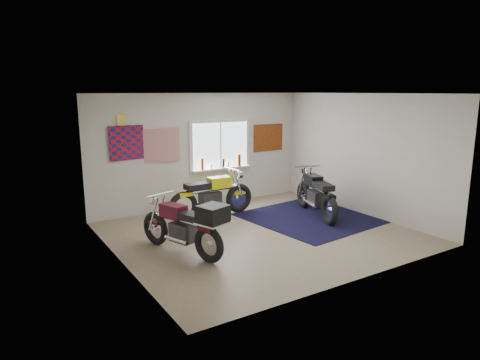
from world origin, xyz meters
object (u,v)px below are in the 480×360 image
navy_rug (310,217)px  maroon_tourer (187,226)px  yellow_triumph (212,197)px  black_chrome_bike (316,196)px

navy_rug → maroon_tourer: 3.32m
yellow_triumph → black_chrome_bike: black_chrome_bike is taller
yellow_triumph → black_chrome_bike: bearing=-31.0°
maroon_tourer → black_chrome_bike: bearing=-98.6°
black_chrome_bike → yellow_triumph: bearing=78.4°
navy_rug → yellow_triumph: 2.22m
black_chrome_bike → maroon_tourer: black_chrome_bike is taller
yellow_triumph → maroon_tourer: (-1.43, -1.77, 0.05)m
navy_rug → yellow_triumph: size_ratio=1.25×
yellow_triumph → black_chrome_bike: 2.32m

